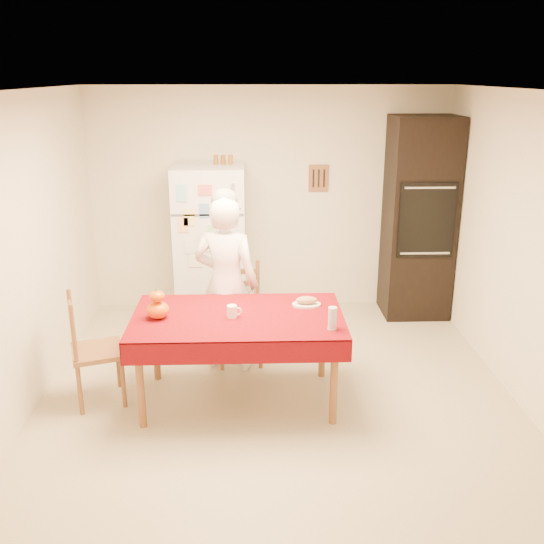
{
  "coord_description": "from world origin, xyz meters",
  "views": [
    {
      "loc": [
        -0.2,
        -4.5,
        2.62
      ],
      "look_at": [
        -0.04,
        0.2,
        1.07
      ],
      "focal_mm": 40.0,
      "sensor_mm": 36.0,
      "label": 1
    }
  ],
  "objects_px": {
    "refrigerator": "(211,244)",
    "coffee_mug": "(232,311)",
    "seated_woman": "(226,284)",
    "chair_far": "(240,309)",
    "dining_table": "(238,323)",
    "bread_plate": "(306,305)",
    "pumpkin_lower": "(158,310)",
    "chair_left": "(89,346)",
    "wine_glass": "(332,318)",
    "oven_cabinet": "(419,219)"
  },
  "relations": [
    {
      "from": "seated_woman",
      "to": "dining_table",
      "type": "bearing_deg",
      "value": 115.24
    },
    {
      "from": "chair_left",
      "to": "coffee_mug",
      "type": "distance_m",
      "value": 1.21
    },
    {
      "from": "wine_glass",
      "to": "chair_left",
      "type": "bearing_deg",
      "value": 171.11
    },
    {
      "from": "bread_plate",
      "to": "wine_glass",
      "type": "bearing_deg",
      "value": -72.84
    },
    {
      "from": "refrigerator",
      "to": "pumpkin_lower",
      "type": "height_order",
      "value": "refrigerator"
    },
    {
      "from": "refrigerator",
      "to": "dining_table",
      "type": "distance_m",
      "value": 1.89
    },
    {
      "from": "coffee_mug",
      "to": "refrigerator",
      "type": "bearing_deg",
      "value": 98.5
    },
    {
      "from": "wine_glass",
      "to": "bread_plate",
      "type": "bearing_deg",
      "value": 107.16
    },
    {
      "from": "refrigerator",
      "to": "chair_far",
      "type": "height_order",
      "value": "refrigerator"
    },
    {
      "from": "refrigerator",
      "to": "coffee_mug",
      "type": "height_order",
      "value": "refrigerator"
    },
    {
      "from": "dining_table",
      "to": "coffee_mug",
      "type": "distance_m",
      "value": 0.13
    },
    {
      "from": "seated_woman",
      "to": "pumpkin_lower",
      "type": "relative_size",
      "value": 8.88
    },
    {
      "from": "oven_cabinet",
      "to": "refrigerator",
      "type": "bearing_deg",
      "value": -178.82
    },
    {
      "from": "oven_cabinet",
      "to": "chair_far",
      "type": "relative_size",
      "value": 2.32
    },
    {
      "from": "coffee_mug",
      "to": "wine_glass",
      "type": "distance_m",
      "value": 0.81
    },
    {
      "from": "wine_glass",
      "to": "bread_plate",
      "type": "height_order",
      "value": "wine_glass"
    },
    {
      "from": "pumpkin_lower",
      "to": "seated_woman",
      "type": "bearing_deg",
      "value": 51.56
    },
    {
      "from": "oven_cabinet",
      "to": "chair_far",
      "type": "distance_m",
      "value": 2.32
    },
    {
      "from": "chair_far",
      "to": "bread_plate",
      "type": "bearing_deg",
      "value": -49.2
    },
    {
      "from": "refrigerator",
      "to": "bread_plate",
      "type": "height_order",
      "value": "refrigerator"
    },
    {
      "from": "dining_table",
      "to": "pumpkin_lower",
      "type": "xyz_separation_m",
      "value": [
        -0.63,
        -0.03,
        0.14
      ]
    },
    {
      "from": "refrigerator",
      "to": "chair_left",
      "type": "bearing_deg",
      "value": -115.81
    },
    {
      "from": "dining_table",
      "to": "chair_left",
      "type": "relative_size",
      "value": 1.79
    },
    {
      "from": "seated_woman",
      "to": "coffee_mug",
      "type": "relative_size",
      "value": 16.22
    },
    {
      "from": "chair_far",
      "to": "bread_plate",
      "type": "distance_m",
      "value": 0.87
    },
    {
      "from": "coffee_mug",
      "to": "chair_far",
      "type": "bearing_deg",
      "value": 87.03
    },
    {
      "from": "seated_woman",
      "to": "pumpkin_lower",
      "type": "height_order",
      "value": "seated_woman"
    },
    {
      "from": "dining_table",
      "to": "pumpkin_lower",
      "type": "bearing_deg",
      "value": -177.2
    },
    {
      "from": "refrigerator",
      "to": "wine_glass",
      "type": "distance_m",
      "value": 2.39
    },
    {
      "from": "chair_far",
      "to": "seated_woman",
      "type": "relative_size",
      "value": 0.59
    },
    {
      "from": "pumpkin_lower",
      "to": "chair_far",
      "type": "bearing_deg",
      "value": 52.46
    },
    {
      "from": "dining_table",
      "to": "chair_left",
      "type": "height_order",
      "value": "chair_left"
    },
    {
      "from": "wine_glass",
      "to": "coffee_mug",
      "type": "bearing_deg",
      "value": 161.39
    },
    {
      "from": "seated_woman",
      "to": "bread_plate",
      "type": "bearing_deg",
      "value": 163.09
    },
    {
      "from": "dining_table",
      "to": "seated_woman",
      "type": "xyz_separation_m",
      "value": [
        -0.11,
        0.62,
        0.12
      ]
    },
    {
      "from": "dining_table",
      "to": "coffee_mug",
      "type": "height_order",
      "value": "coffee_mug"
    },
    {
      "from": "dining_table",
      "to": "bread_plate",
      "type": "bearing_deg",
      "value": 18.93
    },
    {
      "from": "chair_far",
      "to": "wine_glass",
      "type": "distance_m",
      "value": 1.35
    },
    {
      "from": "coffee_mug",
      "to": "pumpkin_lower",
      "type": "bearing_deg",
      "value": 179.46
    },
    {
      "from": "refrigerator",
      "to": "chair_far",
      "type": "distance_m",
      "value": 1.16
    },
    {
      "from": "pumpkin_lower",
      "to": "wine_glass",
      "type": "bearing_deg",
      "value": -11.04
    },
    {
      "from": "chair_far",
      "to": "coffee_mug",
      "type": "xyz_separation_m",
      "value": [
        -0.04,
        -0.83,
        0.3
      ]
    },
    {
      "from": "wine_glass",
      "to": "bread_plate",
      "type": "relative_size",
      "value": 0.73
    },
    {
      "from": "seated_woman",
      "to": "pumpkin_lower",
      "type": "distance_m",
      "value": 0.84
    },
    {
      "from": "seated_woman",
      "to": "chair_far",
      "type": "bearing_deg",
      "value": -108.86
    },
    {
      "from": "wine_glass",
      "to": "chair_far",
      "type": "bearing_deg",
      "value": 123.82
    },
    {
      "from": "dining_table",
      "to": "chair_left",
      "type": "distance_m",
      "value": 1.23
    },
    {
      "from": "chair_far",
      "to": "seated_woman",
      "type": "xyz_separation_m",
      "value": [
        -0.11,
        -0.17,
        0.3
      ]
    },
    {
      "from": "dining_table",
      "to": "chair_left",
      "type": "xyz_separation_m",
      "value": [
        -1.22,
        0.01,
        -0.18
      ]
    },
    {
      "from": "oven_cabinet",
      "to": "dining_table",
      "type": "height_order",
      "value": "oven_cabinet"
    }
  ]
}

